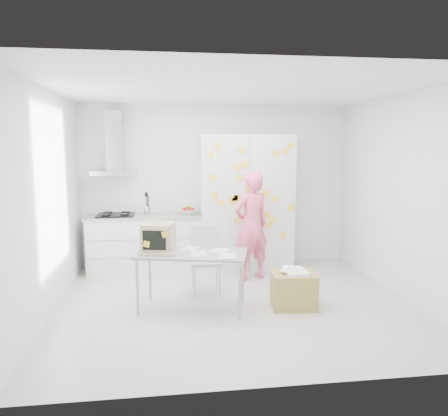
{
  "coord_description": "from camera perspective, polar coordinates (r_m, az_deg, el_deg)",
  "views": [
    {
      "loc": [
        -0.86,
        -5.35,
        2.02
      ],
      "look_at": [
        -0.03,
        0.76,
        1.14
      ],
      "focal_mm": 35.0,
      "sensor_mm": 36.0,
      "label": 1
    }
  ],
  "objects": [
    {
      "name": "floor",
      "position": [
        5.78,
        1.38,
        -12.45
      ],
      "size": [
        4.5,
        4.0,
        0.02
      ],
      "primitive_type": "cube",
      "color": "silver",
      "rests_on": "ground"
    },
    {
      "name": "person",
      "position": [
        6.62,
        3.58,
        -2.32
      ],
      "size": [
        0.71,
        0.6,
        1.65
      ],
      "primitive_type": "imported",
      "rotation": [
        0.0,
        0.0,
        3.54
      ],
      "color": "#F45F88",
      "rests_on": "ground"
    },
    {
      "name": "range_hood",
      "position": [
        7.23,
        -14.1,
        7.37
      ],
      "size": [
        0.7,
        0.48,
        1.01
      ],
      "color": "silver",
      "rests_on": "walls"
    },
    {
      "name": "walls",
      "position": [
        6.16,
        0.37,
        1.86
      ],
      "size": [
        4.52,
        4.01,
        2.7
      ],
      "color": "white",
      "rests_on": "ground"
    },
    {
      "name": "counter_run",
      "position": [
        7.22,
        -10.24,
        -4.41
      ],
      "size": [
        1.84,
        0.63,
        1.28
      ],
      "color": "white",
      "rests_on": "ground"
    },
    {
      "name": "tall_cabinet",
      "position": [
        7.2,
        2.84,
        0.75
      ],
      "size": [
        1.5,
        0.68,
        2.2
      ],
      "color": "silver",
      "rests_on": "ground"
    },
    {
      "name": "cardboard_box",
      "position": [
        5.66,
        9.08,
        -10.44
      ],
      "size": [
        0.6,
        0.5,
        0.48
      ],
      "rotation": [
        0.0,
        0.0,
        -0.12
      ],
      "color": "#A59147",
      "rests_on": "ground"
    },
    {
      "name": "chair",
      "position": [
        6.07,
        -2.46,
        -6.16
      ],
      "size": [
        0.42,
        0.42,
        0.93
      ],
      "rotation": [
        0.0,
        0.0,
        0.01
      ],
      "color": "silver",
      "rests_on": "ground"
    },
    {
      "name": "ceiling",
      "position": [
        5.46,
        1.48,
        15.27
      ],
      "size": [
        4.5,
        4.0,
        0.02
      ],
      "primitive_type": "cube",
      "color": "white",
      "rests_on": "walls"
    },
    {
      "name": "desk",
      "position": [
        5.47,
        -7.01,
        -4.74
      ],
      "size": [
        1.46,
        0.97,
        1.07
      ],
      "rotation": [
        0.0,
        0.0,
        -0.24
      ],
      "color": "gray",
      "rests_on": "ground"
    }
  ]
}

